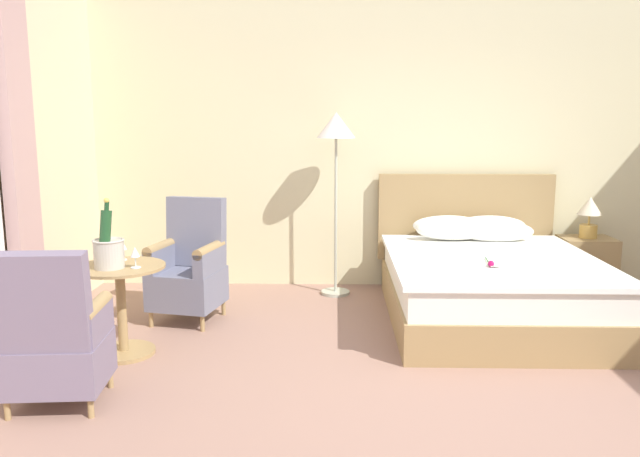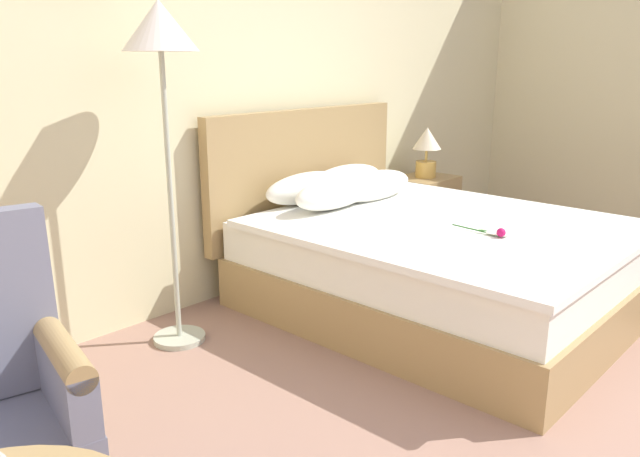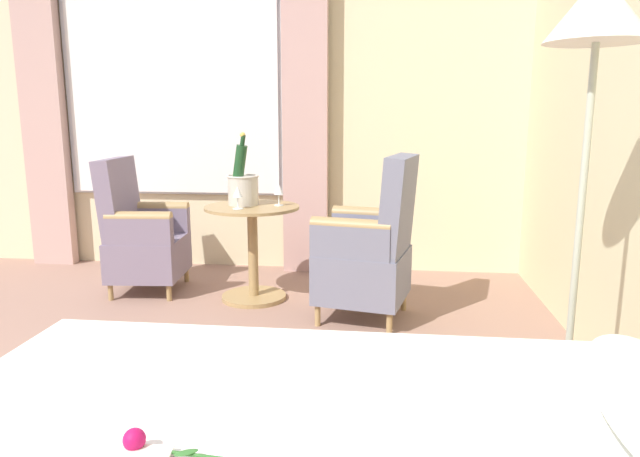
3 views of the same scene
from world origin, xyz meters
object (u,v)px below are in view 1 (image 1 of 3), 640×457
object	(u,v)px
bed	(487,280)
floor_lamp_brass	(336,139)
nightstand	(586,266)
armchair_facing_bed	(55,340)
bedside_lamp	(590,213)
wine_glass_near_bucket	(135,253)
champagne_bucket	(108,249)
side_table_round	(121,305)
wine_glass_near_edge	(122,246)
armchair_by_window	(189,269)

from	to	relation	value
bed	floor_lamp_brass	xyz separation A→B (m)	(-1.31, 0.71, 1.19)
nightstand	armchair_facing_bed	distance (m)	4.84
bedside_lamp	wine_glass_near_bucket	bearing A→B (deg)	-155.65
champagne_bucket	nightstand	bearing A→B (deg)	23.50
floor_lamp_brass	side_table_round	size ratio (longest dim) A/B	2.66
floor_lamp_brass	wine_glass_near_edge	distance (m)	2.29
side_table_round	armchair_facing_bed	distance (m)	0.86
armchair_facing_bed	wine_glass_near_bucket	bearing A→B (deg)	72.98
nightstand	champagne_bucket	bearing A→B (deg)	-156.50
bedside_lamp	wine_glass_near_edge	distance (m)	4.31
side_table_round	wine_glass_near_edge	bearing A→B (deg)	100.65
wine_glass_near_bucket	wine_glass_near_edge	size ratio (longest dim) A/B	0.99
bedside_lamp	champagne_bucket	world-z (taller)	champagne_bucket
bedside_lamp	side_table_round	xyz separation A→B (m)	(-4.01, -1.69, -0.44)
champagne_bucket	armchair_facing_bed	world-z (taller)	champagne_bucket
armchair_by_window	bedside_lamp	bearing A→B (deg)	13.13
side_table_round	armchair_by_window	bearing A→B (deg)	69.63
nightstand	champagne_bucket	size ratio (longest dim) A/B	1.14
bedside_lamp	side_table_round	world-z (taller)	bedside_lamp
bed	floor_lamp_brass	bearing A→B (deg)	151.67
bed	champagne_bucket	xyz separation A→B (m)	(-2.91, -1.01, 0.47)
bed	armchair_by_window	bearing A→B (deg)	-177.42
nightstand	armchair_by_window	size ratio (longest dim) A/B	0.55
champagne_bucket	side_table_round	bearing A→B (deg)	58.91
floor_lamp_brass	armchair_facing_bed	size ratio (longest dim) A/B	1.80
bed	wine_glass_near_bucket	bearing A→B (deg)	-159.79
floor_lamp_brass	side_table_round	distance (m)	2.54
armchair_facing_bed	bedside_lamp	bearing A→B (deg)	31.76
wine_glass_near_bucket	armchair_facing_bed	bearing A→B (deg)	-107.02
bed	bedside_lamp	xyz separation A→B (m)	(1.14, 0.75, 0.48)
nightstand	wine_glass_near_edge	distance (m)	4.34
bed	side_table_round	bearing A→B (deg)	-161.81
nightstand	floor_lamp_brass	size ratio (longest dim) A/B	0.32
armchair_by_window	side_table_round	bearing A→B (deg)	-110.37
nightstand	champagne_bucket	distance (m)	4.45
side_table_round	armchair_facing_bed	size ratio (longest dim) A/B	0.68
wine_glass_near_edge	bedside_lamp	bearing A→B (deg)	20.45
bedside_lamp	champagne_bucket	bearing A→B (deg)	-156.50
floor_lamp_brass	armchair_by_window	bearing A→B (deg)	-146.70
side_table_round	wine_glass_near_edge	distance (m)	0.44
bedside_lamp	armchair_facing_bed	world-z (taller)	armchair_facing_bed
bedside_lamp	floor_lamp_brass	bearing A→B (deg)	-179.00
side_table_round	floor_lamp_brass	bearing A→B (deg)	46.62
nightstand	armchair_facing_bed	bearing A→B (deg)	-148.24
wine_glass_near_bucket	armchair_facing_bed	xyz separation A→B (m)	(-0.24, -0.79, -0.35)
bed	champagne_bucket	distance (m)	3.12
nightstand	bedside_lamp	world-z (taller)	bedside_lamp
bed	wine_glass_near_edge	distance (m)	3.03
wine_glass_near_bucket	wine_glass_near_edge	world-z (taller)	wine_glass_near_edge
floor_lamp_brass	armchair_facing_bed	distance (m)	3.20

